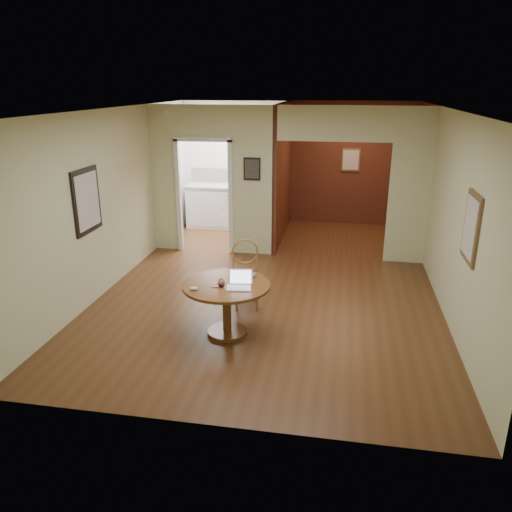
% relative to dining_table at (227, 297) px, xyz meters
% --- Properties ---
extents(floor, '(5.00, 5.00, 0.00)m').
position_rel_dining_table_xyz_m(floor, '(0.34, 0.69, -0.51)').
color(floor, '#4C2D15').
rests_on(floor, ground).
extents(room_shell, '(5.20, 7.50, 5.00)m').
position_rel_dining_table_xyz_m(room_shell, '(-0.13, 3.79, 0.78)').
color(room_shell, white).
rests_on(room_shell, ground).
extents(dining_table, '(1.10, 1.10, 0.69)m').
position_rel_dining_table_xyz_m(dining_table, '(0.00, 0.00, 0.00)').
color(dining_table, brown).
rests_on(dining_table, ground).
extents(chair, '(0.51, 0.51, 0.97)m').
position_rel_dining_table_xyz_m(chair, '(0.06, 0.90, 0.03)').
color(chair, '#A9613C').
rests_on(chair, ground).
extents(open_laptop, '(0.32, 0.29, 0.21)m').
position_rel_dining_table_xyz_m(open_laptop, '(0.18, -0.06, 0.24)').
color(open_laptop, white).
rests_on(open_laptop, dining_table).
extents(closed_laptop, '(0.36, 0.25, 0.03)m').
position_rel_dining_table_xyz_m(closed_laptop, '(0.14, 0.29, 0.19)').
color(closed_laptop, '#BABBC0').
rests_on(closed_laptop, dining_table).
extents(mouse, '(0.11, 0.08, 0.04)m').
position_rel_dining_table_xyz_m(mouse, '(-0.34, -0.26, 0.20)').
color(mouse, white).
rests_on(mouse, dining_table).
extents(wine_glass, '(0.10, 0.10, 0.11)m').
position_rel_dining_table_xyz_m(wine_glass, '(-0.04, -0.10, 0.23)').
color(wine_glass, white).
rests_on(wine_glass, dining_table).
extents(pen, '(0.13, 0.03, 0.01)m').
position_rel_dining_table_xyz_m(pen, '(-0.08, -0.14, 0.18)').
color(pen, '#0C1857').
rests_on(pen, dining_table).
extents(kitchen_cabinet, '(2.06, 0.60, 0.94)m').
position_rel_dining_table_xyz_m(kitchen_cabinet, '(-1.01, 4.89, -0.04)').
color(kitchen_cabinet, white).
rests_on(kitchen_cabinet, ground).
extents(grocery_bag, '(0.31, 0.26, 0.30)m').
position_rel_dining_table_xyz_m(grocery_bag, '(-0.40, 4.89, 0.58)').
color(grocery_bag, beige).
rests_on(grocery_bag, kitchen_cabinet).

